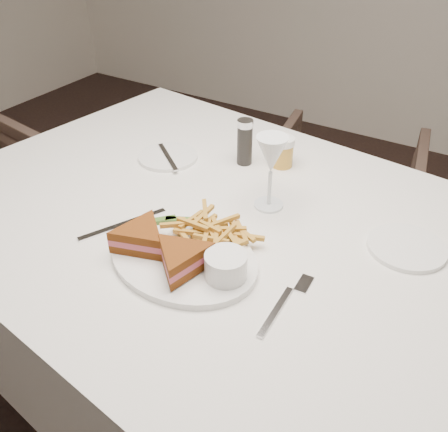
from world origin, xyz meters
The scene contains 3 objects.
table centered at (0.12, 0.33, 0.38)m, with size 1.46×0.98×0.75m, color silver.
chair_far centered at (0.07, 1.28, 0.30)m, with size 0.58×0.54×0.59m, color #46342B.
table_setting centered at (0.10, 0.26, 0.79)m, with size 0.82×0.68×0.18m.
Camera 1 is at (0.56, -0.45, 1.39)m, focal length 40.00 mm.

